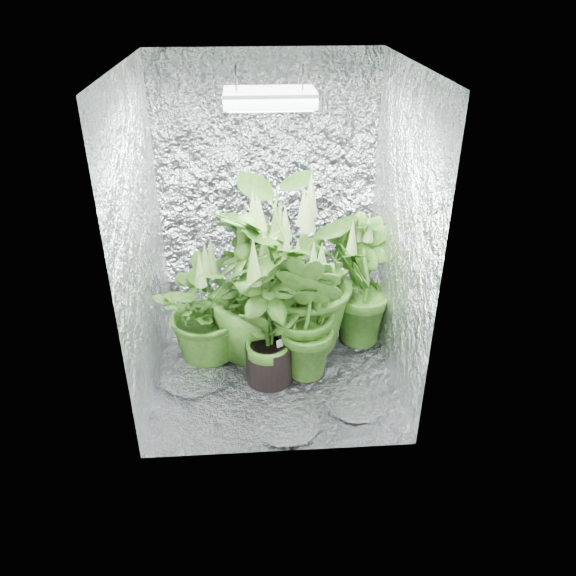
{
  "coord_description": "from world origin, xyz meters",
  "views": [
    {
      "loc": [
        -0.12,
        -3.16,
        2.43
      ],
      "look_at": [
        0.1,
        0.0,
        0.63
      ],
      "focal_mm": 35.0,
      "sensor_mm": 36.0,
      "label": 1
    }
  ],
  "objects_px": {
    "plant_b": "(271,279)",
    "plant_c": "(359,285)",
    "plant_a": "(208,308)",
    "plant_e": "(295,275)",
    "grow_lamp": "(270,98)",
    "plant_g": "(308,314)",
    "circulation_fan": "(347,301)",
    "plant_d": "(252,286)",
    "plant_f": "(269,320)"
  },
  "relations": [
    {
      "from": "plant_e",
      "to": "plant_g",
      "type": "height_order",
      "value": "plant_e"
    },
    {
      "from": "plant_g",
      "to": "circulation_fan",
      "type": "height_order",
      "value": "plant_g"
    },
    {
      "from": "plant_e",
      "to": "plant_b",
      "type": "bearing_deg",
      "value": 125.36
    },
    {
      "from": "plant_b",
      "to": "plant_d",
      "type": "height_order",
      "value": "plant_d"
    },
    {
      "from": "plant_g",
      "to": "circulation_fan",
      "type": "xyz_separation_m",
      "value": [
        0.39,
        0.7,
        -0.34
      ]
    },
    {
      "from": "plant_c",
      "to": "plant_e",
      "type": "relative_size",
      "value": 0.78
    },
    {
      "from": "plant_b",
      "to": "plant_c",
      "type": "relative_size",
      "value": 1.03
    },
    {
      "from": "grow_lamp",
      "to": "plant_d",
      "type": "height_order",
      "value": "grow_lamp"
    },
    {
      "from": "plant_b",
      "to": "plant_e",
      "type": "relative_size",
      "value": 0.8
    },
    {
      "from": "plant_b",
      "to": "plant_f",
      "type": "distance_m",
      "value": 0.56
    },
    {
      "from": "plant_a",
      "to": "plant_c",
      "type": "height_order",
      "value": "plant_c"
    },
    {
      "from": "plant_b",
      "to": "grow_lamp",
      "type": "bearing_deg",
      "value": -90.26
    },
    {
      "from": "plant_a",
      "to": "plant_d",
      "type": "height_order",
      "value": "plant_d"
    },
    {
      "from": "plant_f",
      "to": "plant_g",
      "type": "bearing_deg",
      "value": 11.57
    },
    {
      "from": "grow_lamp",
      "to": "plant_f",
      "type": "distance_m",
      "value": 1.36
    },
    {
      "from": "plant_c",
      "to": "plant_f",
      "type": "relative_size",
      "value": 0.95
    },
    {
      "from": "plant_f",
      "to": "grow_lamp",
      "type": "bearing_deg",
      "value": 75.49
    },
    {
      "from": "plant_a",
      "to": "plant_f",
      "type": "xyz_separation_m",
      "value": [
        0.41,
        -0.27,
        0.06
      ]
    },
    {
      "from": "plant_d",
      "to": "plant_g",
      "type": "height_order",
      "value": "plant_d"
    },
    {
      "from": "plant_g",
      "to": "grow_lamp",
      "type": "bearing_deg",
      "value": 161.26
    },
    {
      "from": "plant_b",
      "to": "plant_e",
      "type": "xyz_separation_m",
      "value": [
        0.16,
        -0.22,
        0.15
      ]
    },
    {
      "from": "plant_g",
      "to": "plant_a",
      "type": "bearing_deg",
      "value": 161.96
    },
    {
      "from": "plant_f",
      "to": "plant_d",
      "type": "bearing_deg",
      "value": 109.18
    },
    {
      "from": "grow_lamp",
      "to": "plant_e",
      "type": "distance_m",
      "value": 1.24
    },
    {
      "from": "grow_lamp",
      "to": "plant_a",
      "type": "xyz_separation_m",
      "value": [
        -0.44,
        0.14,
        -1.41
      ]
    },
    {
      "from": "plant_c",
      "to": "plant_f",
      "type": "xyz_separation_m",
      "value": [
        -0.66,
        -0.43,
        0.01
      ]
    },
    {
      "from": "plant_b",
      "to": "plant_g",
      "type": "height_order",
      "value": "plant_b"
    },
    {
      "from": "grow_lamp",
      "to": "circulation_fan",
      "type": "height_order",
      "value": "grow_lamp"
    },
    {
      "from": "grow_lamp",
      "to": "plant_d",
      "type": "bearing_deg",
      "value": 128.78
    },
    {
      "from": "plant_e",
      "to": "plant_c",
      "type": "bearing_deg",
      "value": 11.55
    },
    {
      "from": "plant_b",
      "to": "circulation_fan",
      "type": "bearing_deg",
      "value": 17.46
    },
    {
      "from": "plant_c",
      "to": "plant_g",
      "type": "bearing_deg",
      "value": -137.19
    },
    {
      "from": "plant_c",
      "to": "circulation_fan",
      "type": "xyz_separation_m",
      "value": [
        -0.02,
        0.32,
        -0.33
      ]
    },
    {
      "from": "plant_c",
      "to": "plant_d",
      "type": "distance_m",
      "value": 0.78
    },
    {
      "from": "plant_e",
      "to": "plant_a",
      "type": "bearing_deg",
      "value": -173.89
    },
    {
      "from": "plant_f",
      "to": "circulation_fan",
      "type": "bearing_deg",
      "value": 49.2
    },
    {
      "from": "plant_a",
      "to": "plant_f",
      "type": "bearing_deg",
      "value": -33.45
    },
    {
      "from": "plant_a",
      "to": "plant_b",
      "type": "xyz_separation_m",
      "value": [
        0.44,
        0.29,
        0.05
      ]
    },
    {
      "from": "plant_c",
      "to": "plant_e",
      "type": "bearing_deg",
      "value": -168.45
    },
    {
      "from": "plant_d",
      "to": "grow_lamp",
      "type": "bearing_deg",
      "value": -51.22
    },
    {
      "from": "plant_b",
      "to": "circulation_fan",
      "type": "relative_size",
      "value": 3.14
    },
    {
      "from": "grow_lamp",
      "to": "plant_a",
      "type": "distance_m",
      "value": 1.48
    },
    {
      "from": "grow_lamp",
      "to": "plant_d",
      "type": "relative_size",
      "value": 0.42
    },
    {
      "from": "plant_c",
      "to": "plant_b",
      "type": "bearing_deg",
      "value": 168.47
    },
    {
      "from": "grow_lamp",
      "to": "plant_b",
      "type": "height_order",
      "value": "grow_lamp"
    },
    {
      "from": "grow_lamp",
      "to": "plant_e",
      "type": "bearing_deg",
      "value": 51.83
    },
    {
      "from": "plant_g",
      "to": "circulation_fan",
      "type": "relative_size",
      "value": 3.13
    },
    {
      "from": "plant_d",
      "to": "circulation_fan",
      "type": "relative_size",
      "value": 3.63
    },
    {
      "from": "plant_c",
      "to": "plant_g",
      "type": "distance_m",
      "value": 0.55
    },
    {
      "from": "plant_b",
      "to": "circulation_fan",
      "type": "xyz_separation_m",
      "value": [
        0.61,
        0.19,
        -0.33
      ]
    }
  ]
}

